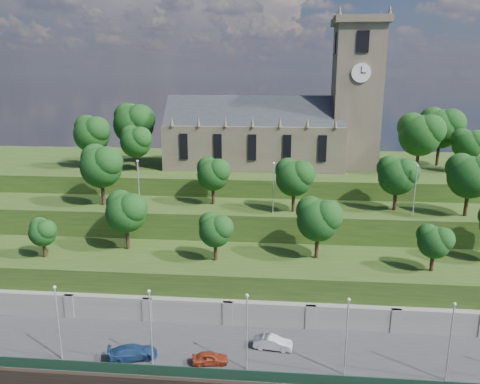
# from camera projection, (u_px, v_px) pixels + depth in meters

# --- Properties ---
(promenade) EXTENTS (160.00, 12.00, 2.00)m
(promenade) POSITION_uv_depth(u_px,v_px,m) (267.00, 359.00, 52.11)
(promenade) COLOR #2D2D30
(promenade) RESTS_ON ground
(fence) EXTENTS (160.00, 0.10, 1.20)m
(fence) POSITION_uv_depth(u_px,v_px,m) (265.00, 377.00, 46.50)
(fence) COLOR #173423
(fence) RESTS_ON promenade
(retaining_wall) EXTENTS (160.00, 2.10, 5.00)m
(retaining_wall) POSITION_uv_depth(u_px,v_px,m) (269.00, 319.00, 57.50)
(retaining_wall) COLOR slate
(retaining_wall) RESTS_ON ground
(embankment_lower) EXTENTS (160.00, 12.00, 8.00)m
(embankment_lower) POSITION_uv_depth(u_px,v_px,m) (270.00, 287.00, 62.95)
(embankment_lower) COLOR #263E14
(embankment_lower) RESTS_ON ground
(embankment_upper) EXTENTS (160.00, 10.00, 12.00)m
(embankment_upper) POSITION_uv_depth(u_px,v_px,m) (273.00, 244.00, 73.08)
(embankment_upper) COLOR #263E14
(embankment_upper) RESTS_ON ground
(hilltop) EXTENTS (160.00, 32.00, 15.00)m
(hilltop) POSITION_uv_depth(u_px,v_px,m) (275.00, 200.00, 92.98)
(hilltop) COLOR #263E14
(hilltop) RESTS_ON ground
(church) EXTENTS (38.60, 12.35, 27.60)m
(church) POSITION_uv_depth(u_px,v_px,m) (281.00, 126.00, 85.34)
(church) COLOR brown
(church) RESTS_ON hilltop
(trees_lower) EXTENTS (64.59, 8.77, 8.31)m
(trees_lower) POSITION_uv_depth(u_px,v_px,m) (283.00, 221.00, 61.29)
(trees_lower) COLOR black
(trees_lower) RESTS_ON embankment_lower
(trees_upper) EXTENTS (60.78, 8.50, 9.48)m
(trees_upper) POSITION_uv_depth(u_px,v_px,m) (286.00, 171.00, 69.09)
(trees_upper) COLOR black
(trees_upper) RESTS_ON embankment_upper
(trees_hilltop) EXTENTS (73.00, 16.36, 11.50)m
(trees_hilltop) POSITION_uv_depth(u_px,v_px,m) (275.00, 130.00, 84.92)
(trees_hilltop) COLOR black
(trees_hilltop) RESTS_ON hilltop
(lamp_posts_promenade) EXTENTS (60.36, 0.36, 8.58)m
(lamp_posts_promenade) POSITION_uv_depth(u_px,v_px,m) (247.00, 327.00, 47.45)
(lamp_posts_promenade) COLOR #B2B2B7
(lamp_posts_promenade) RESTS_ON promenade
(lamp_posts_upper) EXTENTS (40.36, 0.36, 7.59)m
(lamp_posts_upper) POSITION_uv_depth(u_px,v_px,m) (273.00, 184.00, 67.63)
(lamp_posts_upper) COLOR #B2B2B7
(lamp_posts_upper) RESTS_ON embankment_upper
(car_left) EXTENTS (4.04, 2.11, 1.31)m
(car_left) POSITION_uv_depth(u_px,v_px,m) (210.00, 358.00, 49.46)
(car_left) COLOR maroon
(car_left) RESTS_ON promenade
(car_middle) EXTENTS (4.47, 1.96, 1.43)m
(car_middle) POSITION_uv_depth(u_px,v_px,m) (273.00, 343.00, 52.16)
(car_middle) COLOR #A2A2A6
(car_middle) RESTS_ON promenade
(car_right) EXTENTS (5.60, 3.58, 1.51)m
(car_right) POSITION_uv_depth(u_px,v_px,m) (133.00, 352.00, 50.30)
(car_right) COLOR navy
(car_right) RESTS_ON promenade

